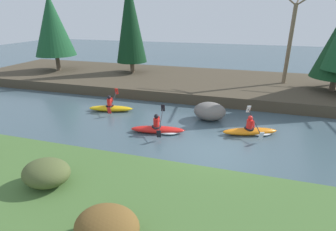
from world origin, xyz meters
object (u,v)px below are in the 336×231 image
at_px(kayaker_trailing, 111,108).
at_px(boulder_midstream, 210,111).
at_px(kayaker_lead, 252,131).
at_px(kayaker_middle, 160,129).

height_order(kayaker_trailing, boulder_midstream, kayaker_trailing).
distance_m(kayaker_lead, kayaker_trailing, 8.39).
distance_m(kayaker_middle, kayaker_trailing, 4.43).
relative_size(kayaker_lead, boulder_midstream, 1.53).
height_order(kayaker_lead, kayaker_trailing, same).
bearing_deg(kayaker_middle, kayaker_lead, 2.67).
relative_size(kayaker_lead, kayaker_middle, 0.98).
distance_m(kayaker_trailing, boulder_midstream, 6.02).
bearing_deg(kayaker_middle, boulder_midstream, 37.95).
bearing_deg(kayaker_lead, boulder_midstream, 129.53).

